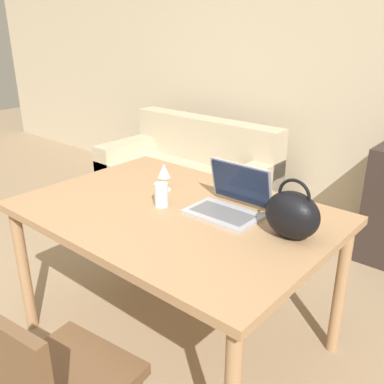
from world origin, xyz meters
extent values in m
cube|color=beige|center=(0.00, 2.77, 1.35)|extent=(10.00, 0.06, 2.70)
cube|color=#A87F56|center=(0.09, 0.79, 0.76)|extent=(1.51, 1.06, 0.04)
cylinder|color=#A87F56|center=(-0.61, 0.32, 0.37)|extent=(0.06, 0.06, 0.74)
cylinder|color=#A87F56|center=(-0.61, 1.26, 0.37)|extent=(0.06, 0.06, 0.74)
cylinder|color=#A87F56|center=(0.78, 1.26, 0.37)|extent=(0.06, 0.06, 0.74)
cube|color=brown|center=(0.28, -0.01, 0.43)|extent=(0.49, 0.49, 0.05)
cube|color=brown|center=(0.31, -0.21, 0.64)|extent=(0.42, 0.09, 0.38)
cylinder|color=brown|center=(0.08, 0.15, 0.20)|extent=(0.04, 0.04, 0.40)
cube|color=#C1B293|center=(-1.01, 2.10, 0.21)|extent=(1.57, 0.80, 0.42)
cube|color=#C1B293|center=(-1.01, 2.40, 0.62)|extent=(1.57, 0.20, 0.40)
cube|color=#C1B293|center=(-1.69, 2.10, 0.28)|extent=(0.20, 0.80, 0.56)
cube|color=#C1B293|center=(-0.32, 2.10, 0.28)|extent=(0.20, 0.80, 0.56)
cube|color=#ADADB2|center=(0.31, 0.89, 0.79)|extent=(0.35, 0.22, 0.02)
cube|color=slate|center=(0.31, 0.88, 0.79)|extent=(0.29, 0.14, 0.00)
cube|color=#ADADB2|center=(0.31, 1.03, 0.90)|extent=(0.35, 0.06, 0.22)
cube|color=#19233D|center=(0.31, 1.02, 0.90)|extent=(0.32, 0.05, 0.20)
cylinder|color=silver|center=(0.01, 0.78, 0.84)|extent=(0.07, 0.07, 0.12)
cylinder|color=silver|center=(-0.13, 0.94, 0.78)|extent=(0.07, 0.07, 0.01)
cylinder|color=silver|center=(-0.13, 0.94, 0.82)|extent=(0.01, 0.01, 0.07)
cone|color=silver|center=(-0.13, 0.94, 0.89)|extent=(0.07, 0.07, 0.08)
ellipsoid|color=black|center=(0.66, 0.90, 0.88)|extent=(0.24, 0.17, 0.21)
torus|color=black|center=(0.66, 0.90, 0.97)|extent=(0.15, 0.01, 0.15)
camera|label=1|loc=(1.39, -0.61, 1.63)|focal=40.00mm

